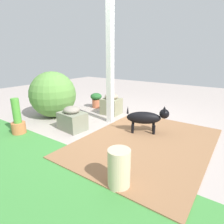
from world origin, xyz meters
TOP-DOWN VIEW (x-y plane):
  - ground_plane at (0.00, 0.00)m, footprint 12.00×12.00m
  - brick_path at (-0.82, 0.24)m, footprint 1.80×2.40m
  - porch_pillar at (0.20, -0.23)m, footprint 0.11×0.11m
  - stone_planter_nearest at (0.48, -0.66)m, footprint 0.43×0.40m
  - stone_planter_mid at (0.50, 0.51)m, footprint 0.50×0.40m
  - round_shrub at (1.39, 0.20)m, footprint 0.97×0.97m
  - terracotta_pot_tall at (1.13, 1.16)m, footprint 0.23×0.23m
  - terracotta_pot_broad at (1.10, -0.88)m, footprint 0.28×0.28m
  - dog at (-0.65, -0.10)m, footprint 0.68×0.45m
  - ceramic_urn at (-1.03, 1.33)m, footprint 0.23×0.23m

SIDE VIEW (x-z plane):
  - ground_plane at x=0.00m, z-range 0.00..0.00m
  - brick_path at x=-0.82m, z-range 0.00..0.02m
  - stone_planter_mid at x=0.50m, z-range -0.02..0.41m
  - ceramic_urn at x=-1.03m, z-range 0.00..0.42m
  - terracotta_pot_broad at x=1.10m, z-range 0.03..0.40m
  - terracotta_pot_tall at x=1.13m, z-range -0.09..0.53m
  - stone_planter_nearest at x=0.48m, z-range -0.02..0.46m
  - dog at x=-0.65m, z-range 0.04..0.52m
  - round_shrub at x=1.39m, z-range 0.00..0.97m
  - porch_pillar at x=0.20m, z-range 0.00..2.35m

